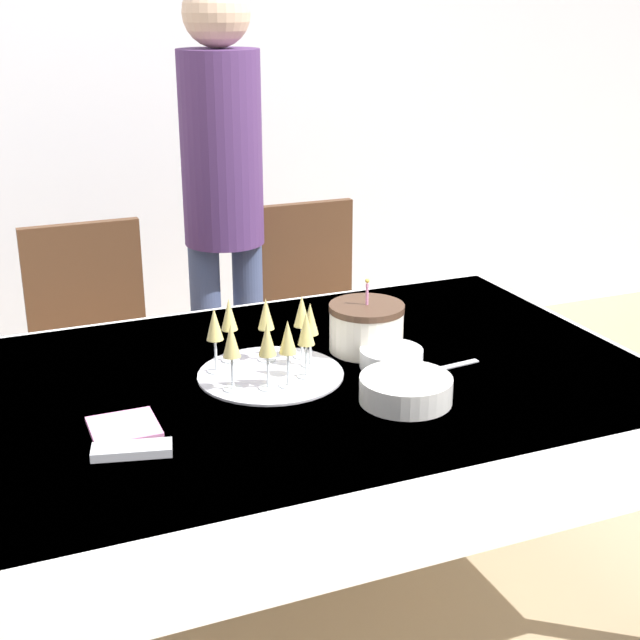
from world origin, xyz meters
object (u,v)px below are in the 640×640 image
object	(u,v)px
dining_chair_far_right	(313,322)
birthday_cake	(366,327)
champagne_tray	(269,344)
person_standing	(223,184)
dining_chair_far_left	(95,353)
plate_stack_main	(406,389)
plate_stack_dessert	(391,358)

from	to	relation	value
dining_chair_far_right	birthday_cake	world-z (taller)	dining_chair_far_right
champagne_tray	person_standing	size ratio (longest dim) A/B	0.22
dining_chair_far_right	birthday_cake	distance (m)	0.88
dining_chair_far_left	person_standing	xyz separation A→B (m)	(0.49, 0.07, 0.53)
dining_chair_far_left	plate_stack_main	world-z (taller)	dining_chair_far_left
birthday_cake	plate_stack_main	bearing A→B (deg)	-99.35
plate_stack_dessert	dining_chair_far_right	bearing A→B (deg)	80.26
birthday_cake	plate_stack_dessert	size ratio (longest dim) A/B	1.24
dining_chair_far_left	plate_stack_main	xyz separation A→B (m)	(0.57, -1.16, 0.25)
dining_chair_far_left	plate_stack_dessert	distance (m)	1.17
dining_chair_far_left	dining_chair_far_right	bearing A→B (deg)	0.00
dining_chair_far_left	plate_stack_dessert	size ratio (longest dim) A/B	5.62
birthday_cake	champagne_tray	bearing A→B (deg)	-168.63
champagne_tray	plate_stack_dessert	xyz separation A→B (m)	(0.31, -0.07, -0.06)
dining_chair_far_left	dining_chair_far_right	world-z (taller)	same
plate_stack_main	plate_stack_dessert	xyz separation A→B (m)	(0.07, 0.21, -0.01)
plate_stack_dessert	person_standing	distance (m)	1.07
champagne_tray	plate_stack_dessert	bearing A→B (deg)	-12.79
dining_chair_far_right	person_standing	distance (m)	0.62
champagne_tray	plate_stack_main	bearing A→B (deg)	-48.12
dining_chair_far_right	champagne_tray	distance (m)	1.05
dining_chair_far_left	dining_chair_far_right	xyz separation A→B (m)	(0.80, 0.00, 0.00)
person_standing	plate_stack_main	bearing A→B (deg)	-86.43
person_standing	champagne_tray	bearing A→B (deg)	-100.26
plate_stack_main	plate_stack_dessert	distance (m)	0.22
dining_chair_far_right	person_standing	size ratio (longest dim) A/B	0.55
dining_chair_far_left	birthday_cake	bearing A→B (deg)	-52.58
birthday_cake	person_standing	world-z (taller)	person_standing
plate_stack_main	birthday_cake	bearing A→B (deg)	80.65
plate_stack_main	person_standing	bearing A→B (deg)	93.57
plate_stack_main	dining_chair_far_left	bearing A→B (deg)	116.24
dining_chair_far_right	person_standing	bearing A→B (deg)	166.77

